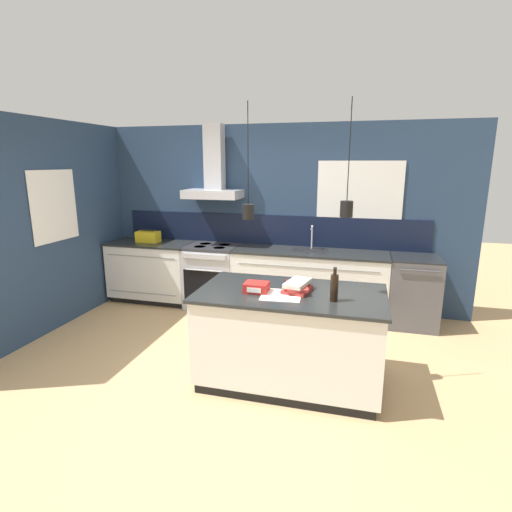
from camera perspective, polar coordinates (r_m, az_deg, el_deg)
name	(u,v)px	position (r m, az deg, el deg)	size (l,w,h in m)	color
ground_plane	(224,366)	(4.34, -4.58, -15.44)	(16.00, 16.00, 0.00)	tan
wall_back	(266,214)	(5.78, 1.44, 6.05)	(5.60, 2.16, 2.60)	navy
wall_left	(62,224)	(5.72, -25.97, 4.15)	(0.08, 3.80, 2.60)	navy
counter_run_left	(153,271)	(6.30, -14.56, -2.07)	(1.25, 0.64, 0.91)	black
counter_run_sink	(309,283)	(5.55, 7.56, -3.81)	(2.09, 0.64, 1.24)	black
oven_range	(213,276)	(5.88, -6.18, -2.86)	(0.73, 0.66, 0.91)	#B5B5BA
dishwasher	(413,291)	(5.55, 21.50, -4.70)	(0.61, 0.65, 0.91)	#4C4C51
kitchen_island	(290,337)	(3.89, 4.88, -11.41)	(1.73, 0.97, 0.91)	black
bottle_on_island	(334,287)	(3.49, 11.12, -4.38)	(0.07, 0.07, 0.30)	black
book_stack	(297,286)	(3.72, 5.91, -4.33)	(0.27, 0.37, 0.10)	#B2332D
red_supply_box	(256,287)	(3.69, 0.05, -4.50)	(0.22, 0.18, 0.09)	red
paper_pile	(281,295)	(3.61, 3.63, -5.61)	(0.38, 0.38, 0.01)	silver
yellow_toolbox	(148,237)	(6.20, -15.16, 2.68)	(0.34, 0.18, 0.19)	gold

